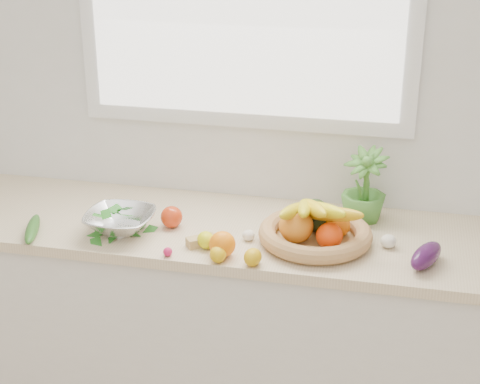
% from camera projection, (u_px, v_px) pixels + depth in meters
% --- Properties ---
extents(back_wall, '(4.50, 0.02, 2.70)m').
position_uv_depth(back_wall, '(246.00, 88.00, 2.84)').
color(back_wall, white).
rests_on(back_wall, ground).
extents(counter_cabinet, '(2.20, 0.58, 0.86)m').
position_uv_depth(counter_cabinet, '(229.00, 333.00, 2.92)').
color(counter_cabinet, silver).
rests_on(counter_cabinet, ground).
extents(countertop, '(2.24, 0.62, 0.04)m').
position_uv_depth(countertop, '(228.00, 231.00, 2.75)').
color(countertop, beige).
rests_on(countertop, counter_cabinet).
extents(orange_loose, '(0.10, 0.10, 0.09)m').
position_uv_depth(orange_loose, '(222.00, 244.00, 2.50)').
color(orange_loose, orange).
rests_on(orange_loose, countertop).
extents(lemon_a, '(0.06, 0.08, 0.06)m').
position_uv_depth(lemon_a, '(218.00, 254.00, 2.47)').
color(lemon_a, '#DBA70B').
rests_on(lemon_a, countertop).
extents(lemon_b, '(0.07, 0.08, 0.06)m').
position_uv_depth(lemon_b, '(253.00, 257.00, 2.45)').
color(lemon_b, '#D6A00B').
rests_on(lemon_b, countertop).
extents(lemon_c, '(0.09, 0.10, 0.06)m').
position_uv_depth(lemon_c, '(206.00, 240.00, 2.56)').
color(lemon_c, '#D4D70B').
rests_on(lemon_c, countertop).
extents(apple, '(0.08, 0.08, 0.08)m').
position_uv_depth(apple, '(172.00, 217.00, 2.72)').
color(apple, red).
rests_on(apple, countertop).
extents(ginger, '(0.11, 0.10, 0.03)m').
position_uv_depth(ginger, '(202.00, 241.00, 2.59)').
color(ginger, tan).
rests_on(ginger, countertop).
extents(garlic_a, '(0.05, 0.05, 0.04)m').
position_uv_depth(garlic_a, '(249.00, 235.00, 2.62)').
color(garlic_a, white).
rests_on(garlic_a, countertop).
extents(garlic_b, '(0.06, 0.06, 0.05)m').
position_uv_depth(garlic_b, '(388.00, 241.00, 2.57)').
color(garlic_b, silver).
rests_on(garlic_b, countertop).
extents(garlic_c, '(0.06, 0.06, 0.05)m').
position_uv_depth(garlic_c, '(267.00, 231.00, 2.65)').
color(garlic_c, white).
rests_on(garlic_c, countertop).
extents(eggplant, '(0.14, 0.20, 0.07)m').
position_uv_depth(eggplant, '(426.00, 256.00, 2.44)').
color(eggplant, '#38103E').
rests_on(eggplant, countertop).
extents(cucumber, '(0.12, 0.24, 0.04)m').
position_uv_depth(cucumber, '(32.00, 229.00, 2.67)').
color(cucumber, '#1F5519').
rests_on(cucumber, countertop).
extents(radish, '(0.04, 0.04, 0.03)m').
position_uv_depth(radish, '(168.00, 252.00, 2.51)').
color(radish, '#C91950').
rests_on(radish, countertop).
extents(potted_herb, '(0.22, 0.22, 0.30)m').
position_uv_depth(potted_herb, '(364.00, 187.00, 2.75)').
color(potted_herb, '#4A8C32').
rests_on(potted_herb, countertop).
extents(fruit_basket, '(0.54, 0.54, 0.20)m').
position_uv_depth(fruit_basket, '(315.00, 228.00, 2.59)').
color(fruit_basket, tan).
rests_on(fruit_basket, countertop).
extents(colander_with_spinach, '(0.25, 0.25, 0.13)m').
position_uv_depth(colander_with_spinach, '(120.00, 217.00, 2.66)').
color(colander_with_spinach, silver).
rests_on(colander_with_spinach, countertop).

